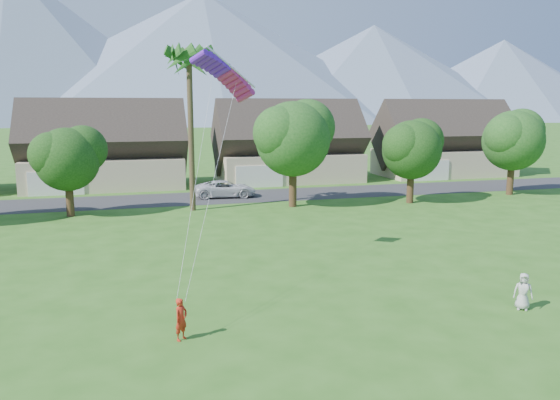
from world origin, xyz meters
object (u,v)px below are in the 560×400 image
object	(u,v)px
parafoil_kite	(224,73)
kite_flyer	(181,319)
watcher	(523,291)
parked_car	(225,189)

from	to	relation	value
parafoil_kite	kite_flyer	bearing A→B (deg)	-132.58
watcher	parafoil_kite	size ratio (longest dim) A/B	0.41
watcher	parafoil_kite	world-z (taller)	parafoil_kite
parked_car	parafoil_kite	distance (m)	23.14
parafoil_kite	watcher	bearing A→B (deg)	-63.99
kite_flyer	parked_car	xyz separation A→B (m)	(6.59, 29.54, 0.00)
kite_flyer	watcher	bearing A→B (deg)	-46.77
parked_car	parafoil_kite	xyz separation A→B (m)	(-3.50, -21.08, 8.89)
parked_car	kite_flyer	bearing A→B (deg)	172.53
watcher	parked_car	size ratio (longest dim) A/B	0.28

